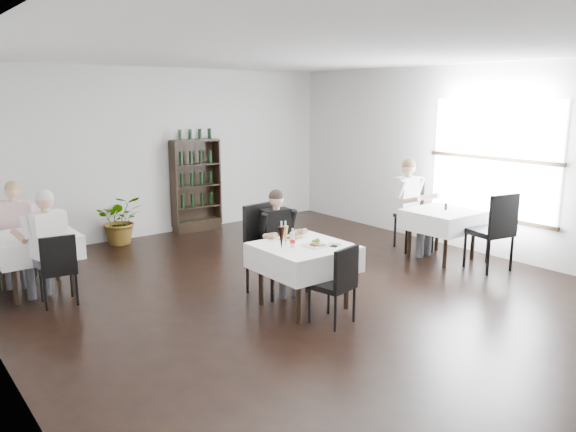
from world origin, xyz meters
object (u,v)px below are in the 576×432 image
at_px(potted_tree, 121,220).
at_px(diner_main, 279,233).
at_px(main_table, 304,257).
at_px(wine_shelf, 196,186).

xyz_separation_m(potted_tree, diner_main, (0.72, -3.58, 0.35)).
bearing_deg(main_table, wine_shelf, 78.22).
xyz_separation_m(main_table, diner_main, (0.09, 0.62, 0.15)).
distance_m(wine_shelf, main_table, 4.41).
height_order(wine_shelf, potted_tree, wine_shelf).
bearing_deg(main_table, diner_main, 81.32).
relative_size(main_table, potted_tree, 1.21).
bearing_deg(diner_main, main_table, -98.68).
xyz_separation_m(wine_shelf, diner_main, (-0.81, -3.69, -0.07)).
height_order(wine_shelf, diner_main, wine_shelf).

